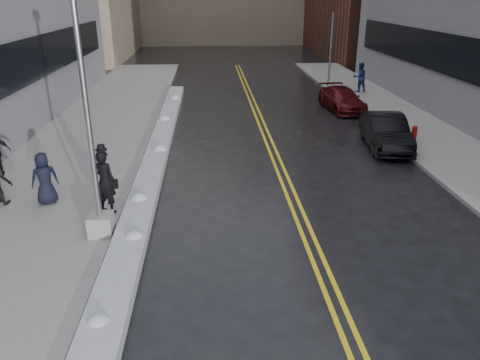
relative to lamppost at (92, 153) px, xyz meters
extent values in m
plane|color=black|center=(3.30, -2.00, -2.53)|extent=(160.00, 160.00, 0.00)
cube|color=gray|center=(-2.45, 8.00, -2.46)|extent=(5.50, 50.00, 0.15)
cube|color=gray|center=(13.30, 8.00, -2.46)|extent=(4.00, 50.00, 0.15)
cube|color=gold|center=(5.65, 8.00, -2.53)|extent=(0.12, 50.00, 0.01)
cube|color=gold|center=(5.95, 8.00, -2.53)|extent=(0.12, 50.00, 0.01)
cube|color=silver|center=(0.85, 6.00, -2.36)|extent=(0.90, 30.00, 0.34)
cube|color=gray|center=(0.00, 0.00, -2.08)|extent=(0.65, 0.65, 0.60)
cylinder|color=gray|center=(0.00, 0.00, 1.72)|extent=(0.14, 0.14, 7.00)
cylinder|color=maroon|center=(12.30, 8.00, -2.08)|extent=(0.24, 0.24, 0.60)
sphere|color=maroon|center=(12.30, 8.00, -1.78)|extent=(0.26, 0.26, 0.26)
cylinder|color=maroon|center=(12.30, 8.00, -2.03)|extent=(0.25, 0.10, 0.10)
cylinder|color=gray|center=(11.80, 22.00, 0.12)|extent=(0.14, 0.14, 5.00)
imported|color=#594C0C|center=(11.80, 22.00, 3.12)|extent=(0.16, 0.20, 1.00)
imported|color=black|center=(-0.10, 1.43, -1.38)|extent=(0.86, 0.73, 2.01)
imported|color=black|center=(-2.16, 2.24, -1.54)|extent=(0.97, 0.83, 1.68)
imported|color=navy|center=(13.21, 19.25, -1.41)|extent=(1.08, 0.92, 1.94)
imported|color=black|center=(10.80, 7.57, -1.80)|extent=(2.13, 4.64, 1.48)
imported|color=#480B0D|center=(10.80, 14.75, -1.89)|extent=(2.24, 4.57, 1.28)
camera|label=1|loc=(3.09, -11.80, 3.92)|focal=35.00mm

